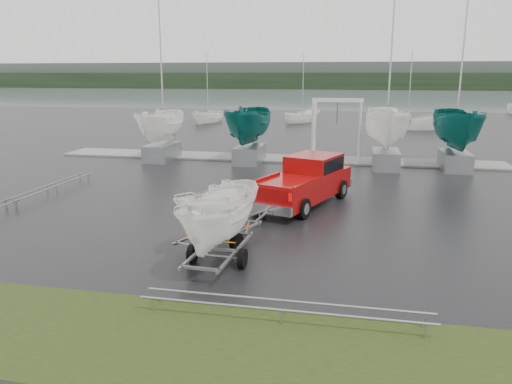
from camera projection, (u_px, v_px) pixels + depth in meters
name	position (u px, v px, depth m)	size (l,w,h in m)	color
ground_plane	(225.00, 208.00, 21.69)	(120.00, 120.00, 0.00)	black
lake	(336.00, 98.00, 117.00)	(300.00, 300.00, 0.00)	gray
grass_verge	(97.00, 333.00, 11.21)	(40.00, 40.00, 0.00)	black
dock	(274.00, 158.00, 34.07)	(30.00, 3.00, 0.12)	gray
treeline	(345.00, 81.00, 183.01)	(300.00, 8.00, 6.00)	black
far_hill	(346.00, 75.00, 190.17)	(300.00, 6.00, 10.00)	#4C5651
pickup_truck	(306.00, 179.00, 22.24)	(4.13, 6.62, 2.09)	#910707
trailer_hitched	(219.00, 172.00, 16.38)	(2.33, 3.79, 4.63)	gray
trailer_parked	(218.00, 176.00, 14.70)	(1.83, 3.66, 5.08)	gray
boat_hoist	(337.00, 121.00, 32.65)	(3.30, 2.18, 4.12)	silver
keelboat_0	(160.00, 106.00, 32.77)	(2.28, 3.20, 10.45)	gray
keelboat_1	(249.00, 100.00, 31.69)	(2.53, 3.20, 7.84)	gray
keelboat_2	(389.00, 99.00, 29.78)	(2.65, 3.20, 10.83)	gray
keelboat_3	(460.00, 101.00, 29.29)	(2.59, 3.20, 10.77)	gray
mast_rack_0	(52.00, 186.00, 24.32)	(0.56, 6.50, 0.06)	gray
mast_rack_2	(283.00, 305.00, 11.78)	(7.00, 0.56, 0.06)	gray
moored_boat_0	(208.00, 122.00, 59.40)	(2.79, 2.83, 11.10)	white
moored_boat_1	(302.00, 122.00, 59.77)	(3.24, 3.26, 11.13)	white
moored_boat_2	(407.00, 129.00, 52.26)	(3.01, 2.95, 11.38)	white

